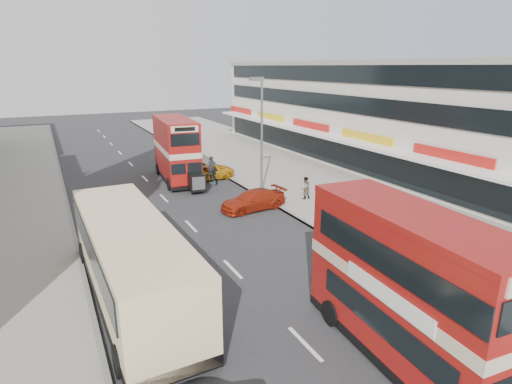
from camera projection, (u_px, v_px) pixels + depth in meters
ground at (342, 382)px, 12.33m from camera, size 160.00×160.00×0.00m
road_surface at (164, 198)px, 29.49m from camera, size 12.00×90.00×0.01m
pavement_right at (309, 178)px, 34.59m from camera, size 12.00×90.00×0.15m
kerb_left at (69, 210)px, 26.86m from camera, size 0.20×90.00×0.16m
kerb_right at (244, 187)px, 32.07m from camera, size 0.20×90.00×0.16m
commercial_row at (373, 114)px, 38.39m from camera, size 9.90×46.20×9.30m
street_lamp at (261, 127)px, 29.20m from camera, size 1.00×0.20×8.12m
bus_main at (409, 287)px, 12.73m from camera, size 2.81×8.56×4.64m
bus_second at (176, 149)px, 33.55m from camera, size 3.06×8.81×4.76m
coach at (131, 258)px, 16.32m from camera, size 3.16×11.24×2.96m
car_right_a at (253, 200)px, 27.02m from camera, size 4.49×2.21×1.26m
car_right_b at (207, 173)px, 34.22m from camera, size 4.23×2.10×1.15m
car_right_c at (181, 153)px, 41.38m from camera, size 3.85×1.58×1.31m
pedestrian_near at (305, 188)px, 28.71m from camera, size 0.58×0.40×1.55m
cyclist at (212, 174)px, 33.10m from camera, size 0.73×1.81×2.14m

